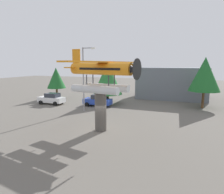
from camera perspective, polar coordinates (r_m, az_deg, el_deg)
ground_plane at (r=19.72m, az=-3.16°, el=-9.34°), size 140.00×140.00×0.00m
display_pedestal at (r=19.20m, az=-3.21°, el=-4.09°), size 1.10×1.10×3.71m
floatplane_monument at (r=18.63m, az=-2.97°, el=6.47°), size 7.11×10.44×4.00m
car_near_white at (r=33.33m, az=-16.61°, el=-0.43°), size 4.20×2.02×1.76m
car_mid_blue at (r=30.52m, az=-3.98°, el=-0.93°), size 4.20×2.02×1.76m
streetlight_primary at (r=27.21m, az=-7.72°, el=6.18°), size 1.84×0.28×8.41m
storefront_building at (r=39.30m, az=16.57°, el=3.84°), size 12.16×7.67×5.61m
tree_west at (r=38.06m, az=-15.41°, el=5.17°), size 3.31×3.31×5.62m
tree_east at (r=31.98m, az=-1.21°, el=5.34°), size 4.58×4.58×6.63m
tree_center_back at (r=31.49m, az=24.62°, el=5.82°), size 4.32×4.32×7.25m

